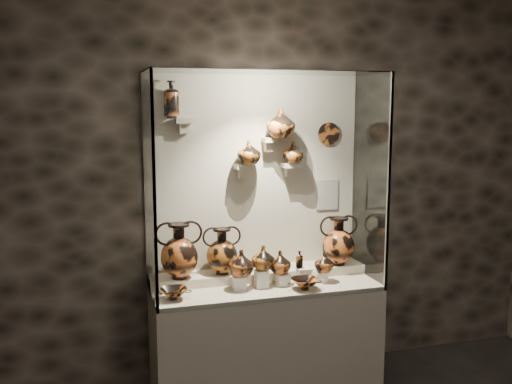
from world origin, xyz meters
TOP-DOWN VIEW (x-y plane):
  - wall_back at (0.00, 2.50)m, footprint 5.00×0.02m
  - plinth at (0.00, 2.18)m, footprint 1.70×0.60m
  - front_tier at (0.00, 2.18)m, footprint 1.68×0.58m
  - rear_tier at (0.00, 2.35)m, footprint 1.70×0.25m
  - back_panel at (0.00, 2.50)m, footprint 1.70×0.03m
  - glass_front at (0.00, 1.88)m, footprint 1.70×0.01m
  - glass_left at (-0.85, 2.18)m, footprint 0.01×0.60m
  - glass_right at (0.85, 2.18)m, footprint 0.01×0.60m
  - glass_top at (0.00, 2.18)m, footprint 1.70×0.60m
  - frame_post_left at (-0.84, 1.89)m, footprint 0.02×0.02m
  - frame_post_right at (0.84, 1.89)m, footprint 0.02×0.02m
  - pedestal_a at (-0.22, 2.13)m, footprint 0.09×0.09m
  - pedestal_b at (-0.05, 2.13)m, footprint 0.09×0.09m
  - pedestal_c at (0.12, 2.13)m, footprint 0.09×0.09m
  - pedestal_d at (0.28, 2.13)m, footprint 0.09×0.09m
  - pedestal_e at (0.42, 2.13)m, footprint 0.09×0.09m
  - bracket_ul at (-0.55, 2.42)m, footprint 0.14×0.12m
  - bracket_ca at (-0.10, 2.42)m, footprint 0.14×0.12m
  - bracket_cb at (0.10, 2.42)m, footprint 0.10×0.12m
  - bracket_cc at (0.28, 2.42)m, footprint 0.14×0.12m
  - amphora_left at (-0.63, 2.30)m, footprint 0.41×0.41m
  - amphora_mid at (-0.30, 2.33)m, footprint 0.36×0.36m
  - amphora_right at (0.65, 2.32)m, footprint 0.39×0.39m
  - jug_a at (-0.20, 2.13)m, footprint 0.19×0.19m
  - jug_b at (-0.03, 2.15)m, footprint 0.19×0.19m
  - jug_c at (0.10, 2.15)m, footprint 0.21×0.21m
  - jug_e at (0.44, 2.11)m, footprint 0.19×0.19m
  - lekythos_small at (0.25, 2.14)m, footprint 0.08×0.08m
  - kylix_left at (-0.71, 2.05)m, footprint 0.28×0.25m
  - kylix_right at (0.24, 2.00)m, footprint 0.31×0.28m
  - lekythos_tall at (-0.65, 2.40)m, footprint 0.14×0.14m
  - ovoid_vase_a at (-0.07, 2.38)m, footprint 0.23×0.23m
  - ovoid_vase_b at (0.17, 2.36)m, footprint 0.25×0.25m
  - ovoid_vase_c at (0.29, 2.39)m, footprint 0.20×0.20m
  - wall_plate at (0.62, 2.47)m, footprint 0.18×0.02m
  - info_placard at (0.61, 2.47)m, footprint 0.19×0.01m

SIDE VIEW (x-z plane):
  - plinth at x=0.00m, z-range 0.00..0.80m
  - front_tier at x=0.00m, z-range 0.80..0.83m
  - rear_tier at x=0.00m, z-range 0.80..0.90m
  - pedestal_e at x=0.42m, z-range 0.83..0.91m
  - pedestal_c at x=0.12m, z-range 0.83..0.92m
  - kylix_left at x=-0.71m, z-range 0.83..0.93m
  - pedestal_a at x=-0.22m, z-range 0.83..0.93m
  - kylix_right at x=0.24m, z-range 0.83..0.93m
  - pedestal_d at x=0.28m, z-range 0.83..0.95m
  - pedestal_b at x=-0.05m, z-range 0.83..0.96m
  - jug_e at x=0.44m, z-range 0.91..1.06m
  - jug_c at x=0.10m, z-range 0.92..1.09m
  - lekythos_small at x=0.25m, z-range 0.95..1.10m
  - jug_a at x=-0.20m, z-range 0.93..1.12m
  - jug_b at x=-0.03m, z-range 0.96..1.14m
  - amphora_mid at x=-0.30m, z-range 0.90..1.25m
  - amphora_right at x=0.65m, z-range 0.90..1.29m
  - amphora_left at x=-0.63m, z-range 0.90..1.32m
  - info_placard at x=0.61m, z-range 1.32..1.57m
  - wall_back at x=0.00m, z-range 0.00..3.20m
  - back_panel at x=0.00m, z-range 0.80..2.40m
  - glass_front at x=0.00m, z-range 0.80..2.40m
  - glass_left at x=-0.85m, z-range 0.80..2.40m
  - glass_right at x=0.85m, z-range 0.80..2.40m
  - frame_post_left at x=-0.84m, z-range 0.80..2.40m
  - frame_post_right at x=0.84m, z-range 0.80..2.40m
  - bracket_ca at x=-0.10m, z-range 1.68..1.72m
  - bracket_cc at x=0.28m, z-range 1.68..1.72m
  - ovoid_vase_c at x=0.29m, z-range 1.72..1.89m
  - ovoid_vase_a at x=-0.07m, z-range 1.72..1.90m
  - bracket_cb at x=0.10m, z-range 1.88..1.92m
  - wall_plate at x=0.62m, z-range 1.85..2.03m
  - ovoid_vase_b at x=0.17m, z-range 1.92..2.15m
  - bracket_ul at x=-0.55m, z-range 2.03..2.07m
  - lekythos_tall at x=-0.65m, z-range 2.07..2.37m
  - glass_top at x=0.00m, z-range 2.39..2.40m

